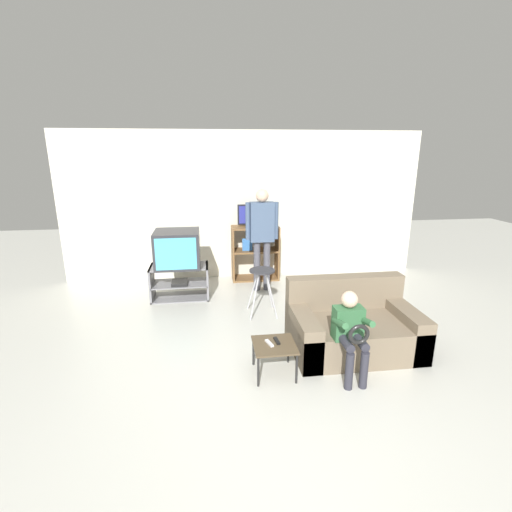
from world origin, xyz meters
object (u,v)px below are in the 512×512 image
object	(u,v)px
couch	(352,327)
television_flat	(257,216)
folding_stool	(262,278)
remote_control_black	(277,341)
person_standing_adult	(262,230)
person_seated_child	(351,329)
television_main	(177,249)
media_shelf	(255,252)
remote_control_white	(269,343)
tv_stand	(180,282)
snack_table	(274,348)

from	to	relation	value
couch	television_flat	bearing A→B (deg)	107.11
folding_stool	remote_control_black	bearing A→B (deg)	-92.32
person_standing_adult	person_seated_child	xyz separation A→B (m)	(0.52, -2.56, -0.49)
television_main	television_flat	distance (m)	1.55
media_shelf	television_main	bearing A→B (deg)	-150.03
media_shelf	remote_control_white	size ratio (longest dim) A/B	6.75
person_standing_adult	person_seated_child	world-z (taller)	person_standing_adult
folding_stool	remote_control_white	size ratio (longest dim) A/B	4.62
tv_stand	person_seated_child	xyz separation A→B (m)	(1.86, -2.38, 0.27)
remote_control_white	couch	world-z (taller)	couch
tv_stand	snack_table	xyz separation A→B (m)	(1.10, -2.25, 0.04)
tv_stand	remote_control_black	size ratio (longest dim) A/B	6.23
remote_control_white	person_standing_adult	size ratio (longest dim) A/B	0.09
television_flat	television_main	bearing A→B (deg)	-151.09
television_flat	person_standing_adult	xyz separation A→B (m)	(0.02, -0.54, -0.14)
television_main	remote_control_black	bearing A→B (deg)	-62.40
couch	person_standing_adult	bearing A→B (deg)	110.93
television_main	media_shelf	distance (m)	1.53
person_seated_child	snack_table	bearing A→B (deg)	170.16
snack_table	remote_control_black	xyz separation A→B (m)	(0.03, 0.05, 0.05)
television_flat	person_standing_adult	world-z (taller)	person_standing_adult
couch	remote_control_white	bearing A→B (deg)	-159.40
media_shelf	couch	bearing A→B (deg)	-72.51
tv_stand	person_standing_adult	distance (m)	1.54
media_shelf	remote_control_white	xyz separation A→B (m)	(-0.24, -2.98, -0.14)
person_seated_child	television_main	bearing A→B (deg)	128.18
snack_table	remote_control_white	distance (m)	0.07
person_seated_child	tv_stand	bearing A→B (deg)	127.90
tv_stand	television_main	distance (m)	0.55
tv_stand	couch	size ratio (longest dim) A/B	0.62
tv_stand	person_seated_child	distance (m)	3.03
tv_stand	snack_table	bearing A→B (deg)	-63.93
tv_stand	folding_stool	world-z (taller)	folding_stool
remote_control_black	media_shelf	bearing A→B (deg)	80.83
media_shelf	television_flat	distance (m)	0.66
tv_stand	television_flat	size ratio (longest dim) A/B	1.35
folding_stool	person_seated_child	xyz separation A→B (m)	(0.66, -1.61, -0.01)
folding_stool	media_shelf	bearing A→B (deg)	86.35
television_main	folding_stool	distance (m)	1.44
television_main	couch	xyz separation A→B (m)	(2.11, -1.83, -0.54)
television_main	remote_control_white	bearing A→B (deg)	-64.58
remote_control_white	remote_control_black	bearing A→B (deg)	7.86
tv_stand	remote_control_black	world-z (taller)	tv_stand
couch	media_shelf	bearing A→B (deg)	107.49
remote_control_black	person_standing_adult	bearing A→B (deg)	79.17
media_shelf	person_seated_child	world-z (taller)	media_shelf
snack_table	person_seated_child	distance (m)	0.80
television_flat	folding_stool	bearing A→B (deg)	-94.65
media_shelf	couch	xyz separation A→B (m)	(0.81, -2.58, -0.23)
folding_stool	remote_control_black	xyz separation A→B (m)	(-0.06, -1.43, -0.19)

